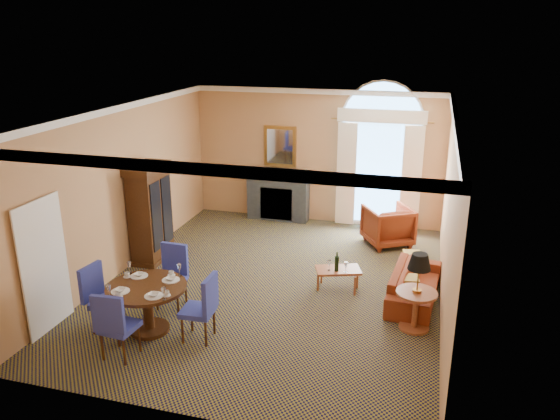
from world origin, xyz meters
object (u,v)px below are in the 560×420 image
(armoire, at_px, (150,214))
(sofa, at_px, (415,285))
(dining_table, at_px, (147,298))
(armchair, at_px, (388,225))
(coffee_table, at_px, (338,270))
(side_table, at_px, (418,283))

(armoire, bearing_deg, sofa, -4.03)
(dining_table, relative_size, armchair, 1.30)
(armchair, distance_m, coffee_table, 2.57)
(side_table, bearing_deg, sofa, 92.82)
(side_table, bearing_deg, armchair, 102.02)
(dining_table, xyz_separation_m, sofa, (3.96, 2.21, -0.30))
(dining_table, distance_m, coffee_table, 3.42)
(sofa, bearing_deg, armoire, 91.17)
(dining_table, distance_m, sofa, 4.54)
(armoire, height_order, side_table, armoire)
(armoire, distance_m, side_table, 5.50)
(coffee_table, bearing_deg, side_table, -55.64)
(dining_table, height_order, coffee_table, dining_table)
(sofa, relative_size, armchair, 2.00)
(dining_table, distance_m, side_table, 4.19)
(armchair, bearing_deg, coffee_table, 44.32)
(sofa, xyz_separation_m, side_table, (0.05, -1.02, 0.51))
(armoire, xyz_separation_m, sofa, (5.27, -0.37, -0.68))
(armchair, relative_size, side_table, 0.76)
(coffee_table, bearing_deg, sofa, -19.77)
(armoire, height_order, armchair, armoire)
(sofa, bearing_deg, coffee_table, 95.33)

